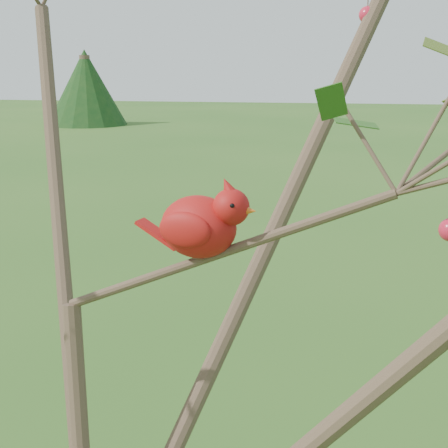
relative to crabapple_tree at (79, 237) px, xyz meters
name	(u,v)px	position (x,y,z in m)	size (l,w,h in m)	color
crabapple_tree	(79,237)	(0.00, 0.00, 0.00)	(2.35, 2.05, 2.95)	#3E2B21
cardinal	(202,224)	(0.19, 0.10, 0.01)	(0.24, 0.14, 0.16)	#A6190E
distant_trees	(315,86)	(-0.79, 23.94, -0.59)	(39.91, 15.80, 3.39)	#3E2B21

